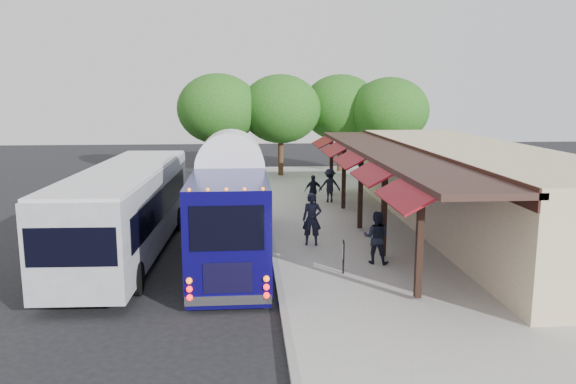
# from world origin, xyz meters

# --- Properties ---
(ground) EXTENTS (90.00, 90.00, 0.00)m
(ground) POSITION_xyz_m (0.00, 0.00, 0.00)
(ground) COLOR black
(ground) RESTS_ON ground
(sidewalk) EXTENTS (10.00, 40.00, 0.15)m
(sidewalk) POSITION_xyz_m (5.00, 4.00, 0.07)
(sidewalk) COLOR #9E9B93
(sidewalk) RESTS_ON ground
(curb) EXTENTS (0.20, 40.00, 0.16)m
(curb) POSITION_xyz_m (0.05, 4.00, 0.07)
(curb) COLOR gray
(curb) RESTS_ON ground
(station_shelter) EXTENTS (8.15, 20.00, 3.60)m
(station_shelter) POSITION_xyz_m (8.38, 4.00, 1.85)
(station_shelter) COLOR tan
(station_shelter) RESTS_ON ground
(coach_bus) EXTENTS (2.43, 11.18, 3.56)m
(coach_bus) POSITION_xyz_m (-1.45, 1.25, 1.91)
(coach_bus) COLOR #0B064B
(coach_bus) RESTS_ON ground
(city_bus) EXTENTS (2.93, 11.90, 3.18)m
(city_bus) POSITION_xyz_m (-5.17, 1.53, 1.76)
(city_bus) COLOR gray
(city_bus) RESTS_ON ground
(ped_a) EXTENTS (0.79, 0.58, 1.97)m
(ped_a) POSITION_xyz_m (1.52, 1.84, 1.13)
(ped_a) COLOR black
(ped_a) RESTS_ON sidewalk
(ped_b) EXTENTS (1.05, 0.95, 1.78)m
(ped_b) POSITION_xyz_m (3.40, -0.59, 1.04)
(ped_b) COLOR black
(ped_b) RESTS_ON sidewalk
(ped_c) EXTENTS (0.95, 0.50, 1.54)m
(ped_c) POSITION_xyz_m (2.45, 9.19, 0.92)
(ped_c) COLOR black
(ped_c) RESTS_ON sidewalk
(ped_d) EXTENTS (1.13, 0.66, 1.75)m
(ped_d) POSITION_xyz_m (3.40, 10.00, 1.02)
(ped_d) COLOR black
(ped_d) RESTS_ON sidewalk
(sign_board) EXTENTS (0.10, 0.47, 1.04)m
(sign_board) POSITION_xyz_m (2.12, -1.59, 0.86)
(sign_board) COLOR black
(sign_board) RESTS_ON sidewalk
(tree_left) EXTENTS (5.45, 5.45, 6.97)m
(tree_left) POSITION_xyz_m (1.45, 19.72, 4.65)
(tree_left) COLOR #382314
(tree_left) RESTS_ON ground
(tree_mid) EXTENTS (5.49, 5.49, 7.03)m
(tree_mid) POSITION_xyz_m (5.80, 21.30, 4.68)
(tree_mid) COLOR #382314
(tree_mid) RESTS_ON ground
(tree_right) EXTENTS (5.30, 5.30, 6.79)m
(tree_right) POSITION_xyz_m (8.80, 19.22, 4.53)
(tree_right) COLOR #382314
(tree_right) RESTS_ON ground
(tree_far) EXTENTS (5.48, 5.48, 7.02)m
(tree_far) POSITION_xyz_m (-2.73, 19.49, 4.68)
(tree_far) COLOR #382314
(tree_far) RESTS_ON ground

